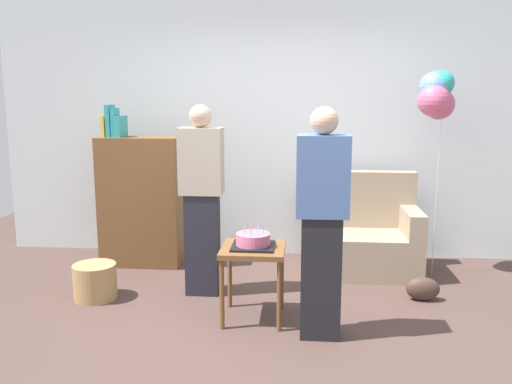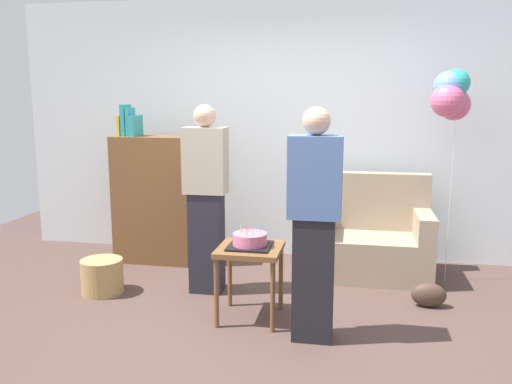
% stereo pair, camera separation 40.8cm
% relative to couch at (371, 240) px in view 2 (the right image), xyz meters
% --- Properties ---
extents(ground_plane, '(8.00, 8.00, 0.00)m').
position_rel_couch_xyz_m(ground_plane, '(-0.82, -1.49, -0.34)').
color(ground_plane, '#4C3833').
extents(wall_back, '(6.00, 0.10, 2.70)m').
position_rel_couch_xyz_m(wall_back, '(-0.82, 0.56, 1.01)').
color(wall_back, silver).
rests_on(wall_back, ground_plane).
extents(couch, '(1.10, 0.70, 0.96)m').
position_rel_couch_xyz_m(couch, '(0.00, 0.00, 0.00)').
color(couch, gray).
rests_on(couch, ground_plane).
extents(bookshelf, '(0.80, 0.36, 1.62)m').
position_rel_couch_xyz_m(bookshelf, '(-2.20, 0.02, 0.33)').
color(bookshelf, brown).
rests_on(bookshelf, ground_plane).
extents(side_table, '(0.48, 0.48, 0.57)m').
position_rel_couch_xyz_m(side_table, '(-0.94, -1.24, 0.15)').
color(side_table, brown).
rests_on(side_table, ground_plane).
extents(birthday_cake, '(0.32, 0.32, 0.17)m').
position_rel_couch_xyz_m(birthday_cake, '(-0.94, -1.24, 0.28)').
color(birthday_cake, black).
rests_on(birthday_cake, side_table).
extents(person_blowing_candles, '(0.36, 0.22, 1.63)m').
position_rel_couch_xyz_m(person_blowing_candles, '(-1.42, -0.73, 0.49)').
color(person_blowing_candles, '#23232D').
rests_on(person_blowing_candles, ground_plane).
extents(person_holding_cake, '(0.36, 0.22, 1.63)m').
position_rel_couch_xyz_m(person_holding_cake, '(-0.43, -1.50, 0.49)').
color(person_holding_cake, black).
rests_on(person_holding_cake, ground_plane).
extents(wicker_basket, '(0.36, 0.36, 0.30)m').
position_rel_couch_xyz_m(wicker_basket, '(-2.31, -0.95, -0.19)').
color(wicker_basket, '#A88451').
rests_on(wicker_basket, ground_plane).
extents(handbag, '(0.28, 0.14, 0.20)m').
position_rel_couch_xyz_m(handbag, '(0.45, -0.75, -0.24)').
color(handbag, '#473328').
rests_on(handbag, ground_plane).
extents(balloon_bunch, '(0.36, 0.37, 1.93)m').
position_rel_couch_xyz_m(balloon_bunch, '(0.65, -0.02, 1.37)').
color(balloon_bunch, silver).
rests_on(balloon_bunch, ground_plane).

